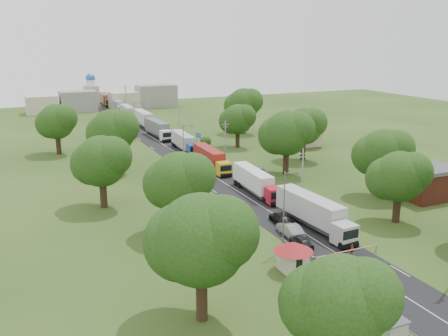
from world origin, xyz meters
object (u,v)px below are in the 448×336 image
car_lane_mid (290,230)px  pedestrian_near (352,249)px  boom_barrier (336,254)px  info_sign (198,138)px  car_lane_front (301,242)px  truck_0 (314,212)px  guard_booth (293,253)px

car_lane_mid → pedestrian_near: size_ratio=3.22×
boom_barrier → car_lane_mid: size_ratio=1.83×
info_sign → car_lane_front: info_sign is taller
boom_barrier → pedestrian_near: 2.68m
info_sign → truck_0: size_ratio=0.27×
guard_booth → car_lane_mid: (5.04, 8.71, -1.33)m
guard_booth → car_lane_mid: size_ratio=0.87×
car_lane_front → car_lane_mid: 3.78m
info_sign → pedestrian_near: 59.67m
boom_barrier → info_sign: 60.39m
boom_barrier → truck_0: (3.50, 9.73, 1.36)m
info_sign → car_lane_front: bearing=-98.3°
truck_0 → car_lane_mid: size_ratio=3.04×
info_sign → truck_0: 50.37m
guard_booth → truck_0: 13.49m
pedestrian_near → guard_booth: bearing=163.4°
pedestrian_near → car_lane_mid: bearing=92.8°
boom_barrier → car_lane_mid: 8.75m
boom_barrier → car_lane_front: 5.22m
boom_barrier → car_lane_mid: car_lane_mid is taller
truck_0 → car_lane_front: bearing=-136.6°
guard_booth → truck_0: bearing=46.2°
car_lane_front → car_lane_mid: size_ratio=0.86×
guard_booth → pedestrian_near: (8.48, 0.50, -1.38)m
guard_booth → car_lane_front: guard_booth is taller
car_lane_front → pedestrian_near: bearing=139.4°
car_lane_mid → truck_0: bearing=-161.9°
car_lane_front → boom_barrier: bearing=113.5°
truck_0 → car_lane_front: truck_0 is taller
truck_0 → car_lane_mid: bearing=-166.7°
boom_barrier → pedestrian_near: pedestrian_near is taller
boom_barrier → truck_0: size_ratio=0.60×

